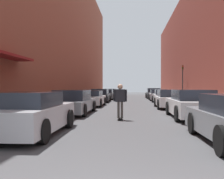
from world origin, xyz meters
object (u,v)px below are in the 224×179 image
parked_car_left_1 (74,102)px  parked_car_left_4 (106,94)px  traffic_light (183,79)px  parked_car_right_4 (158,95)px  parked_car_right_1 (191,104)px  parked_car_right_2 (170,99)px  skateboarder (120,98)px  parked_car_right_5 (153,93)px  parked_car_left_3 (100,96)px  parked_car_left_0 (28,114)px  parked_car_left_5 (110,93)px  parked_car_left_2 (91,99)px  parked_car_right_3 (164,97)px

parked_car_left_1 → parked_car_left_4: size_ratio=0.99×
traffic_light → parked_car_right_4: bearing=147.7°
parked_car_right_1 → parked_car_right_2: (-0.11, 5.69, -0.03)m
skateboarder → parked_car_right_5: bearing=81.7°
parked_car_left_3 → parked_car_right_1: 13.96m
parked_car_left_0 → parked_car_left_4: (-0.08, 22.64, -0.03)m
parked_car_right_5 → parked_car_left_5: bearing=157.2°
parked_car_right_1 → parked_car_left_1: bearing=165.9°
parked_car_left_1 → parked_car_left_2: size_ratio=1.19×
parked_car_right_5 → parked_car_left_2: bearing=-112.4°
parked_car_left_3 → traffic_light: size_ratio=1.23×
parked_car_right_2 → skateboarder: 7.26m
parked_car_left_3 → parked_car_left_5: bearing=90.7°
parked_car_left_1 → skateboarder: bearing=-40.9°
parked_car_left_2 → parked_car_right_3: parked_car_right_3 is taller
parked_car_left_4 → traffic_light: size_ratio=1.33×
parked_car_left_3 → skateboarder: size_ratio=2.79×
parked_car_left_0 → parked_car_right_3: bearing=68.6°
parked_car_right_2 → skateboarder: bearing=-116.0°
parked_car_right_1 → parked_car_right_3: parked_car_right_1 is taller
parked_car_left_2 → traffic_light: 11.35m
parked_car_left_3 → parked_car_right_4: (6.06, 3.34, -0.01)m
parked_car_right_2 → parked_car_left_5: bearing=108.1°
parked_car_left_1 → parked_car_right_3: parked_car_left_1 is taller
parked_car_left_0 → parked_car_right_4: bearing=73.6°
parked_car_left_2 → skateboarder: (2.70, -7.88, 0.39)m
parked_car_left_1 → parked_car_right_5: 20.87m
parked_car_right_5 → parked_car_right_4: bearing=-89.0°
traffic_light → parked_car_left_2: bearing=-138.5°
parked_car_right_3 → parked_car_right_4: (-0.00, 5.15, -0.00)m
parked_car_left_0 → parked_car_right_1: bearing=37.3°
parked_car_right_1 → parked_car_right_4: 15.96m
parked_car_left_1 → parked_car_left_5: bearing=90.3°
parked_car_left_2 → parked_car_right_2: (5.87, -1.36, 0.04)m
parked_car_left_1 → parked_car_left_2: 5.55m
parked_car_left_0 → parked_car_right_1: size_ratio=0.94×
parked_car_left_0 → parked_car_right_1: (5.94, 4.53, 0.02)m
parked_car_left_3 → parked_car_right_3: parked_car_left_3 is taller
parked_car_left_1 → parked_car_right_1: (5.98, -1.50, 0.03)m
parked_car_left_2 → parked_car_right_4: size_ratio=1.02×
parked_car_right_4 → parked_car_right_5: (-0.10, 5.55, 0.04)m
parked_car_right_2 → traffic_light: size_ratio=1.10×
parked_car_left_0 → parked_car_left_3: bearing=90.1°
parked_car_left_0 → parked_car_left_5: (-0.17, 28.60, -0.04)m
parked_car_right_3 → traffic_light: bearing=57.6°
parked_car_left_1 → parked_car_right_3: size_ratio=1.13×
parked_car_right_3 → parked_car_left_4: bearing=129.9°
parked_car_right_4 → parked_car_right_5: bearing=91.0°
parked_car_left_1 → skateboarder: (2.69, -2.33, 0.35)m
parked_car_left_1 → parked_car_right_2: size_ratio=1.20×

